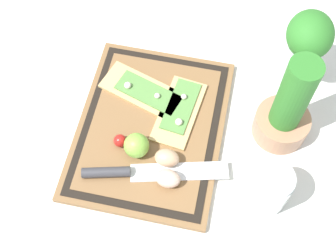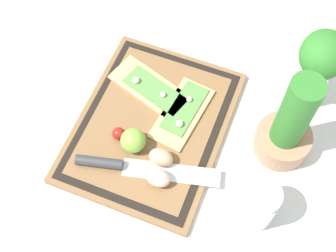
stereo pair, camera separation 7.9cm
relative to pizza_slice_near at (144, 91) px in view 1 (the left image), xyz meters
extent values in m
plane|color=silver|center=(0.08, 0.03, -0.02)|extent=(6.00, 6.00, 0.00)
cube|color=brown|center=(0.08, 0.03, -0.02)|extent=(0.41, 0.32, 0.01)
cube|color=black|center=(0.08, 0.03, -0.01)|extent=(0.39, 0.29, 0.00)
cube|color=brown|center=(0.08, 0.03, -0.01)|extent=(0.35, 0.26, 0.00)
cube|color=tan|center=(0.00, 0.00, 0.00)|extent=(0.14, 0.21, 0.01)
cube|color=#568942|center=(0.00, 0.01, 0.00)|extent=(0.10, 0.16, 0.00)
sphere|color=silver|center=(0.00, -0.04, 0.01)|extent=(0.02, 0.02, 0.02)
sphere|color=silver|center=(0.01, 0.03, 0.01)|extent=(0.01, 0.01, 0.01)
cube|color=tan|center=(0.04, 0.09, 0.00)|extent=(0.18, 0.10, 0.01)
cube|color=#568942|center=(0.02, 0.09, 0.00)|extent=(0.14, 0.07, 0.00)
sphere|color=silver|center=(0.07, 0.09, 0.01)|extent=(0.02, 0.02, 0.02)
sphere|color=silver|center=(0.00, 0.09, 0.01)|extent=(0.01, 0.01, 0.01)
cube|color=silver|center=(0.18, 0.12, 0.00)|extent=(0.09, 0.21, 0.00)
cylinder|color=#38383D|center=(0.21, -0.03, 0.01)|extent=(0.05, 0.10, 0.02)
ellipsoid|color=tan|center=(0.16, 0.09, 0.01)|extent=(0.04, 0.05, 0.04)
ellipsoid|color=beige|center=(0.20, 0.10, 0.01)|extent=(0.04, 0.05, 0.04)
sphere|color=#7FB742|center=(0.15, 0.02, 0.02)|extent=(0.05, 0.05, 0.05)
sphere|color=red|center=(0.14, -0.02, 0.01)|extent=(0.03, 0.03, 0.03)
cylinder|color=#AD7A5B|center=(0.03, 0.31, 0.01)|extent=(0.12, 0.12, 0.06)
cylinder|color=#2D7528|center=(0.03, 0.31, 0.12)|extent=(0.07, 0.07, 0.22)
cylinder|color=silver|center=(0.19, 0.30, 0.03)|extent=(0.08, 0.08, 0.10)
cylinder|color=#D16023|center=(0.19, 0.30, 0.00)|extent=(0.07, 0.07, 0.04)
cylinder|color=silver|center=(0.19, 0.30, 0.09)|extent=(0.08, 0.08, 0.01)
cylinder|color=silver|center=(-0.12, 0.33, 0.04)|extent=(0.07, 0.07, 0.12)
ellipsoid|color=#2D7528|center=(-0.12, 0.33, 0.14)|extent=(0.11, 0.10, 0.09)
camera|label=1|loc=(0.55, 0.17, 0.90)|focal=50.00mm
camera|label=2|loc=(0.53, 0.25, 0.90)|focal=50.00mm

